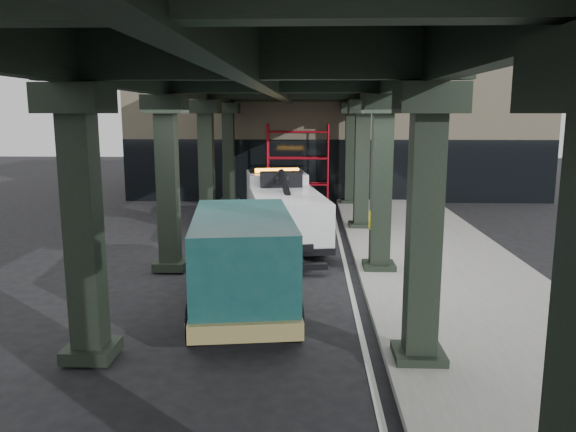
# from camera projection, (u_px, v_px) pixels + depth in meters

# --- Properties ---
(ground) EXTENTS (90.00, 90.00, 0.00)m
(ground) POSITION_uv_depth(u_px,v_px,m) (285.00, 294.00, 14.21)
(ground) COLOR black
(ground) RESTS_ON ground
(sidewalk) EXTENTS (5.00, 40.00, 0.15)m
(sidewalk) POSITION_uv_depth(u_px,v_px,m) (446.00, 271.00, 15.98)
(sidewalk) COLOR gray
(sidewalk) RESTS_ON ground
(lane_stripe) EXTENTS (0.12, 38.00, 0.01)m
(lane_stripe) POSITION_uv_depth(u_px,v_px,m) (347.00, 272.00, 16.11)
(lane_stripe) COLOR silver
(lane_stripe) RESTS_ON ground
(viaduct) EXTENTS (7.40, 32.00, 6.40)m
(viaduct) POSITION_uv_depth(u_px,v_px,m) (273.00, 77.00, 15.20)
(viaduct) COLOR black
(viaduct) RESTS_ON ground
(building) EXTENTS (22.00, 10.00, 8.00)m
(building) POSITION_uv_depth(u_px,v_px,m) (334.00, 122.00, 33.07)
(building) COLOR #C6B793
(building) RESTS_ON ground
(scaffolding) EXTENTS (3.08, 0.88, 4.00)m
(scaffolding) POSITION_uv_depth(u_px,v_px,m) (298.00, 162.00, 28.22)
(scaffolding) COLOR red
(scaffolding) RESTS_ON ground
(tow_truck) EXTENTS (3.34, 8.04, 2.56)m
(tow_truck) POSITION_uv_depth(u_px,v_px,m) (282.00, 206.00, 19.93)
(tow_truck) COLOR black
(tow_truck) RESTS_ON ground
(towed_van) EXTENTS (2.95, 5.96, 2.32)m
(towed_van) POSITION_uv_depth(u_px,v_px,m) (243.00, 259.00, 12.72)
(towed_van) COLOR #113C3C
(towed_van) RESTS_ON ground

